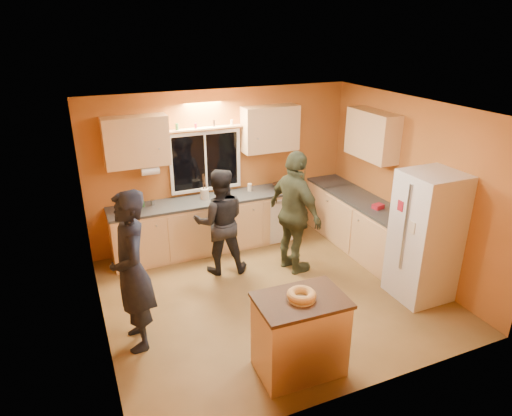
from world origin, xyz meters
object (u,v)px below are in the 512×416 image
person_left (132,272)px  person_center (220,222)px  island (300,334)px  person_right (295,213)px  refrigerator (426,237)px

person_left → person_center: person_left is taller
person_left → island: bearing=53.4°
person_left → person_right: size_ratio=1.02×
refrigerator → person_right: (-1.29, 1.32, 0.04)m
refrigerator → island: refrigerator is taller
person_left → refrigerator: bearing=83.0°
refrigerator → person_left: (-3.79, 0.50, 0.07)m
refrigerator → person_left: 3.82m
person_right → person_left: bearing=97.3°
refrigerator → person_center: refrigerator is taller
person_center → person_right: (1.03, -0.42, 0.13)m
person_left → person_right: 2.63m
person_left → person_center: bearing=130.6°
island → refrigerator: bearing=18.3°
island → person_left: (-1.54, 1.16, 0.50)m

